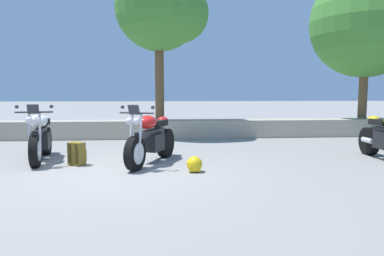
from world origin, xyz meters
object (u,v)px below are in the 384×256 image
object	(u,v)px
leafy_tree_mid_right	(373,24)
motorcycle_red_centre	(151,139)
rider_helmet	(194,164)
leafy_tree_mid_left	(163,9)
motorcycle_white_near_left	(40,137)
rider_backpack	(77,153)

from	to	relation	value
leafy_tree_mid_right	motorcycle_red_centre	bearing A→B (deg)	-149.54
leafy_tree_mid_right	rider_helmet	bearing A→B (deg)	-141.54
rider_helmet	leafy_tree_mid_left	xyz separation A→B (m)	(-0.46, 5.09, 3.84)
motorcycle_white_near_left	motorcycle_red_centre	bearing A→B (deg)	-12.34
rider_backpack	leafy_tree_mid_right	world-z (taller)	leafy_tree_mid_right
motorcycle_white_near_left	leafy_tree_mid_left	xyz separation A→B (m)	(2.58, 3.74, 3.49)
motorcycle_white_near_left	rider_helmet	bearing A→B (deg)	-23.98
rider_backpack	motorcycle_white_near_left	bearing A→B (deg)	147.26
rider_backpack	rider_helmet	world-z (taller)	rider_backpack
motorcycle_red_centre	leafy_tree_mid_left	distance (m)	5.50
leafy_tree_mid_right	rider_backpack	bearing A→B (deg)	-153.61
motorcycle_red_centre	leafy_tree_mid_right	world-z (taller)	leafy_tree_mid_right
motorcycle_red_centre	rider_backpack	distance (m)	1.44
rider_backpack	rider_helmet	size ratio (longest dim) A/B	1.68
motorcycle_white_near_left	motorcycle_red_centre	distance (m)	2.32
leafy_tree_mid_right	motorcycle_white_near_left	bearing A→B (deg)	-158.52
rider_backpack	leafy_tree_mid_left	world-z (taller)	leafy_tree_mid_left
leafy_tree_mid_left	leafy_tree_mid_right	size ratio (longest dim) A/B	0.98
rider_backpack	leafy_tree_mid_left	distance (m)	5.94
leafy_tree_mid_right	leafy_tree_mid_left	bearing A→B (deg)	179.66
motorcycle_white_near_left	rider_helmet	world-z (taller)	motorcycle_white_near_left
motorcycle_white_near_left	rider_backpack	world-z (taller)	motorcycle_white_near_left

